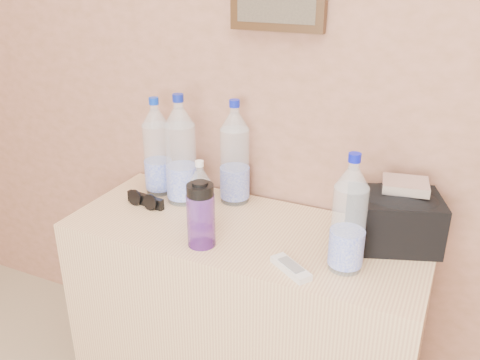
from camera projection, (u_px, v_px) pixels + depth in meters
name	position (u px, v px, depth m)	size (l,w,h in m)	color
dresser	(244.00, 319.00, 1.73)	(1.12, 0.47, 0.70)	tan
pet_large_a	(157.00, 152.00, 1.78)	(0.09, 0.09, 0.35)	silver
pet_large_b	(181.00, 156.00, 1.71)	(0.10, 0.10, 0.38)	#D1E6FF
pet_large_c	(235.00, 158.00, 1.71)	(0.10, 0.10, 0.36)	#A9C1D5
pet_large_d	(349.00, 220.00, 1.33)	(0.09, 0.09, 0.33)	silver
pet_small	(201.00, 199.00, 1.56)	(0.06, 0.06, 0.22)	#A9C4D6
nalgene_bottle	(201.00, 214.00, 1.46)	(0.08, 0.08, 0.20)	#562189
sunglasses	(146.00, 200.00, 1.73)	(0.15, 0.06, 0.04)	black
ac_remote	(291.00, 268.00, 1.37)	(0.13, 0.04, 0.02)	silver
toiletry_bag	(394.00, 217.00, 1.47)	(0.26, 0.18, 0.17)	black
foil_packet	(405.00, 185.00, 1.44)	(0.13, 0.10, 0.03)	silver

